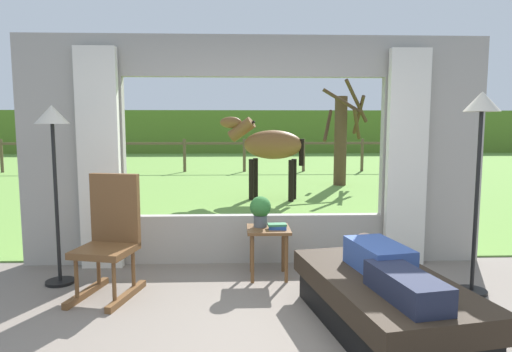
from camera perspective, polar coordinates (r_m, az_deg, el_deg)
The scene contains 16 objects.
back_wall_with_window at distance 5.03m, azimuth -0.20°, elevation 2.85°, with size 5.20×0.12×2.55m.
curtain_panel_left at distance 5.12m, azimuth -19.42°, elevation 1.99°, with size 0.44×0.10×2.40m, color silver.
curtain_panel_right at distance 5.23m, azimuth 18.71°, elevation 2.11°, with size 0.44×0.10×2.40m, color silver.
outdoor_pasture_lawn at distance 15.99m, azimuth -1.54°, elevation 0.90°, with size 36.00×21.68×0.02m, color olive.
distant_hill_ridge at distance 25.76m, azimuth -1.79°, elevation 5.67°, with size 36.00×2.00×2.40m, color #567728.
recliner_sofa at distance 3.69m, azimuth 15.95°, elevation -15.23°, with size 1.20×1.84×0.42m.
reclining_person at distance 3.54m, azimuth 16.35°, elevation -10.95°, with size 0.44×1.43×0.22m.
rocking_chair at distance 4.38m, azimuth -18.14°, elevation -7.36°, with size 0.60×0.77×1.12m.
side_table at distance 4.63m, azimuth 1.59°, elevation -7.79°, with size 0.44×0.44×0.52m.
potted_plant at distance 4.63m, azimuth 0.56°, elevation -4.30°, with size 0.22×0.22×0.32m.
book_stack at distance 4.56m, azimuth 2.77°, elevation -6.45°, with size 0.20×0.14×0.06m.
floor_lamp_left at distance 4.73m, azimuth -24.52°, elevation 4.14°, with size 0.32×0.32×1.76m.
floor_lamp_right at distance 4.53m, azimuth 26.77°, elevation 5.08°, with size 0.32×0.32×1.87m.
horse at distance 9.30m, azimuth 1.67°, elevation 3.94°, with size 1.81×0.91×1.73m.
pasture_tree at distance 11.72m, azimuth 10.93°, elevation 4.99°, with size 1.24×1.17×2.67m.
pasture_fence_line at distance 14.97m, azimuth -1.51°, elevation 3.34°, with size 16.10×0.10×1.10m.
Camera 1 is at (-0.17, -2.76, 1.57)m, focal length 31.27 mm.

